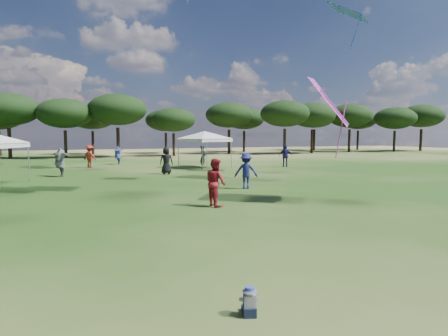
{
  "coord_description": "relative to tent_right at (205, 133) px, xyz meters",
  "views": [
    {
      "loc": [
        -2.09,
        -2.34,
        2.68
      ],
      "look_at": [
        0.21,
        3.25,
        2.14
      ],
      "focal_mm": 30.0,
      "sensor_mm": 36.0,
      "label": 1
    }
  ],
  "objects": [
    {
      "name": "tree_line",
      "position": [
        -5.67,
        20.92,
        2.57
      ],
      "size": [
        108.78,
        17.63,
        7.77
      ],
      "color": "black",
      "rests_on": "ground"
    },
    {
      "name": "festival_crowd",
      "position": [
        -8.39,
        -3.84,
        -1.97
      ],
      "size": [
        29.26,
        23.81,
        1.85
      ],
      "color": "beige",
      "rests_on": "ground"
    },
    {
      "name": "toddler",
      "position": [
        -7.77,
        -24.02,
        -2.65
      ],
      "size": [
        0.34,
        0.36,
        0.45
      ],
      "rotation": [
        0.0,
        0.0,
        -0.32
      ],
      "color": "black",
      "rests_on": "ground"
    },
    {
      "name": "tent_right",
      "position": [
        0.0,
        0.0,
        0.0
      ],
      "size": [
        6.13,
        6.13,
        3.28
      ],
      "rotation": [
        0.0,
        0.0,
        0.37
      ],
      "color": "gray",
      "rests_on": "ground"
    }
  ]
}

